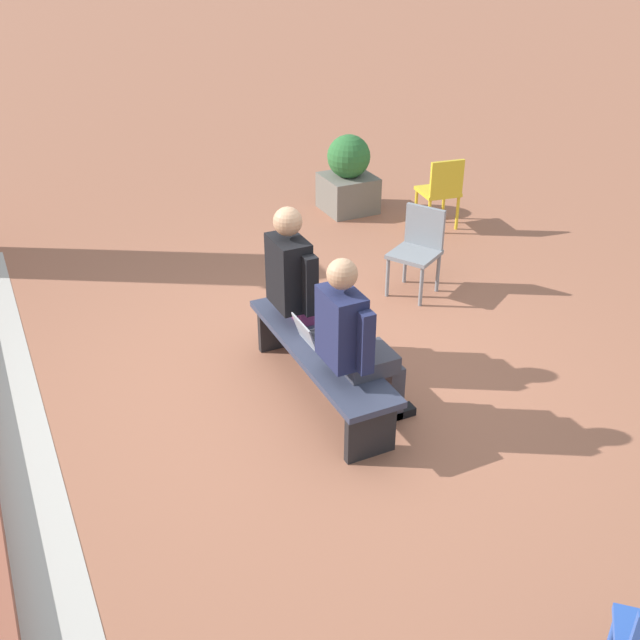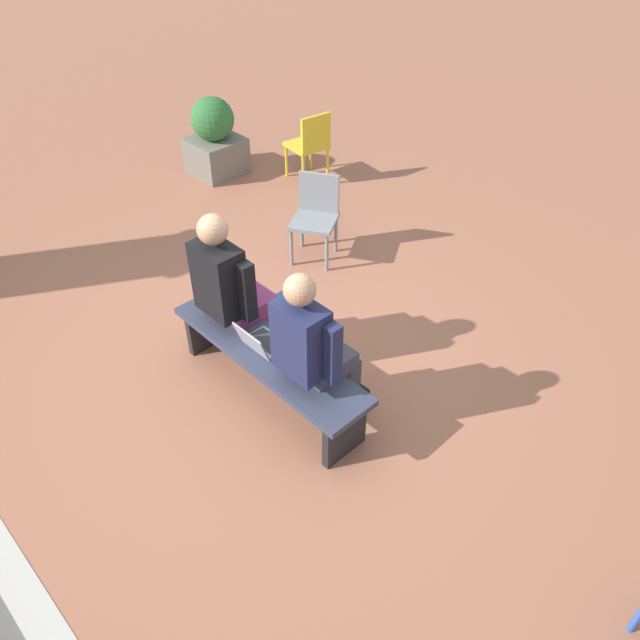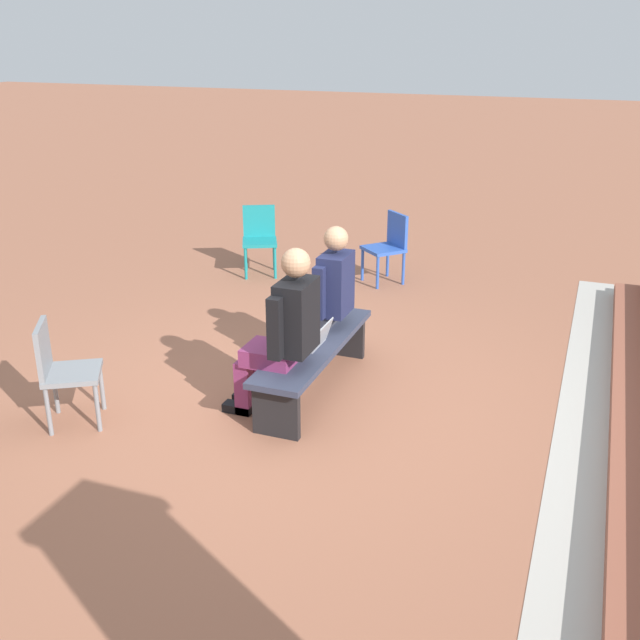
# 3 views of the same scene
# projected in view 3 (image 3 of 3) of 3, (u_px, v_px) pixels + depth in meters

# --- Properties ---
(ground_plane) EXTENTS (60.00, 60.00, 0.00)m
(ground_plane) POSITION_uv_depth(u_px,v_px,m) (296.00, 402.00, 6.22)
(ground_plane) COLOR #9E6047
(concrete_strip) EXTENTS (7.85, 0.40, 0.01)m
(concrete_strip) POSITION_uv_depth(u_px,v_px,m) (581.00, 436.00, 5.69)
(concrete_strip) COLOR #B7B2A8
(concrete_strip) RESTS_ON ground
(bench) EXTENTS (1.80, 0.44, 0.45)m
(bench) POSITION_uv_depth(u_px,v_px,m) (314.00, 353.00, 6.28)
(bench) COLOR #33384C
(bench) RESTS_ON ground
(person_student) EXTENTS (0.55, 0.69, 1.35)m
(person_student) POSITION_uv_depth(u_px,v_px,m) (324.00, 296.00, 6.53)
(person_student) COLOR #383842
(person_student) RESTS_ON ground
(person_adult) EXTENTS (0.57, 0.73, 1.40)m
(person_adult) POSITION_uv_depth(u_px,v_px,m) (283.00, 330.00, 5.75)
(person_adult) COLOR #7F2D5B
(person_adult) RESTS_ON ground
(laptop) EXTENTS (0.32, 0.29, 0.21)m
(laptop) POSITION_uv_depth(u_px,v_px,m) (313.00, 340.00, 6.17)
(laptop) COLOR #9EA0A5
(laptop) RESTS_ON bench
(plastic_chair_near_bench_right) EXTENTS (0.56, 0.56, 0.84)m
(plastic_chair_near_bench_right) POSITION_uv_depth(u_px,v_px,m) (259.00, 236.00, 9.31)
(plastic_chair_near_bench_right) COLOR teal
(plastic_chair_near_bench_right) RESTS_ON ground
(plastic_chair_far_right) EXTENTS (0.58, 0.58, 0.84)m
(plastic_chair_far_right) POSITION_uv_depth(u_px,v_px,m) (61.00, 367.00, 5.73)
(plastic_chair_far_right) COLOR gray
(plastic_chair_far_right) RESTS_ON ground
(plastic_chair_by_pillar) EXTENTS (0.59, 0.59, 0.84)m
(plastic_chair_by_pillar) POSITION_uv_depth(u_px,v_px,m) (389.00, 243.00, 8.98)
(plastic_chair_by_pillar) COLOR #2D56B7
(plastic_chair_by_pillar) RESTS_ON ground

